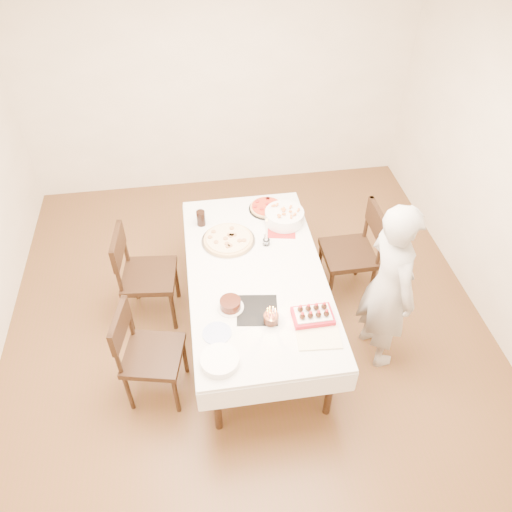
{
  "coord_description": "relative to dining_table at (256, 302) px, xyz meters",
  "views": [
    {
      "loc": [
        -0.37,
        -2.91,
        3.74
      ],
      "look_at": [
        0.07,
        0.02,
        0.94
      ],
      "focal_mm": 35.0,
      "sensor_mm": 36.0,
      "label": 1
    }
  ],
  "objects": [
    {
      "name": "chair_left_savory",
      "position": [
        -0.93,
        0.34,
        0.13
      ],
      "size": [
        0.57,
        0.57,
        1.01
      ],
      "primitive_type": null,
      "rotation": [
        0.0,
        0.0,
        3.04
      ],
      "color": "black",
      "rests_on": "floor"
    },
    {
      "name": "chair_left_dessert",
      "position": [
        -0.9,
        -0.52,
        0.1
      ],
      "size": [
        0.58,
        0.58,
        0.96
      ],
      "primitive_type": null,
      "rotation": [
        0.0,
        0.0,
        2.92
      ],
      "color": "black",
      "rests_on": "floor"
    },
    {
      "name": "ceiling",
      "position": [
        -0.07,
        -0.02,
        2.33
      ],
      "size": [
        5.0,
        5.0,
        0.0
      ],
      "primitive_type": "plane",
      "rotation": [
        3.14,
        0.0,
        0.0
      ],
      "color": "white",
      "rests_on": "wall_back"
    },
    {
      "name": "pizza_white",
      "position": [
        -0.19,
        0.43,
        0.4
      ],
      "size": [
        0.59,
        0.59,
        0.04
      ],
      "primitive_type": "cylinder",
      "rotation": [
        0.0,
        0.0,
        -0.24
      ],
      "color": "beige",
      "rests_on": "dining_table"
    },
    {
      "name": "plate_stack",
      "position": [
        -0.39,
        -0.86,
        0.4
      ],
      "size": [
        0.35,
        0.35,
        0.06
      ],
      "primitive_type": "cylinder",
      "rotation": [
        0.0,
        0.0,
        0.33
      ],
      "color": "white",
      "rests_on": "dining_table"
    },
    {
      "name": "cola_glass",
      "position": [
        -0.41,
        0.7,
        0.45
      ],
      "size": [
        0.08,
        0.08,
        0.15
      ],
      "primitive_type": "cylinder",
      "rotation": [
        0.0,
        0.0,
        0.03
      ],
      "color": "black",
      "rests_on": "dining_table"
    },
    {
      "name": "box_lid",
      "position": [
        0.36,
        -0.75,
        0.38
      ],
      "size": [
        0.34,
        0.24,
        0.03
      ],
      "primitive_type": "cube",
      "rotation": [
        0.0,
        0.0,
        -0.08
      ],
      "color": "beige",
      "rests_on": "dining_table"
    },
    {
      "name": "strawberry_box",
      "position": [
        0.36,
        -0.56,
        0.41
      ],
      "size": [
        0.31,
        0.21,
        0.08
      ],
      "primitive_type": null,
      "rotation": [
        0.0,
        0.0,
        0.01
      ],
      "color": "maroon",
      "rests_on": "dining_table"
    },
    {
      "name": "shaker_pair",
      "position": [
        0.14,
        0.33,
        0.42
      ],
      "size": [
        0.08,
        0.08,
        0.09
      ],
      "primitive_type": null,
      "rotation": [
        0.0,
        0.0,
        0.06
      ],
      "color": "white",
      "rests_on": "dining_table"
    },
    {
      "name": "pasta_bowl",
      "position": [
        0.36,
        0.62,
        0.44
      ],
      "size": [
        0.43,
        0.43,
        0.12
      ],
      "primitive_type": "cylinder",
      "rotation": [
        0.0,
        0.0,
        0.22
      ],
      "color": "white",
      "rests_on": "dining_table"
    },
    {
      "name": "red_placemat",
      "position": [
        0.32,
        0.52,
        0.38
      ],
      "size": [
        0.3,
        0.3,
        0.01
      ],
      "primitive_type": "cube",
      "rotation": [
        0.0,
        0.0,
        -0.19
      ],
      "color": "#B21E1E",
      "rests_on": "dining_table"
    },
    {
      "name": "birthday_cake",
      "position": [
        0.03,
        -0.55,
        0.45
      ],
      "size": [
        0.12,
        0.12,
        0.13
      ],
      "primitive_type": "cylinder",
      "rotation": [
        0.0,
        0.0,
        0.02
      ],
      "color": "#3D1B10",
      "rests_on": "dining_table"
    },
    {
      "name": "pizza_pepperoni",
      "position": [
        0.23,
        0.84,
        0.4
      ],
      "size": [
        0.45,
        0.45,
        0.04
      ],
      "primitive_type": "cylinder",
      "rotation": [
        0.0,
        0.0,
        -0.37
      ],
      "color": "red",
      "rests_on": "dining_table"
    },
    {
      "name": "chair_right_savory",
      "position": [
        0.94,
        0.36,
        0.13
      ],
      "size": [
        0.52,
        0.52,
        1.02
      ],
      "primitive_type": null,
      "rotation": [
        0.0,
        0.0,
        0.0
      ],
      "color": "black",
      "rests_on": "floor"
    },
    {
      "name": "person",
      "position": [
        1.02,
        -0.38,
        0.44
      ],
      "size": [
        0.49,
        0.65,
        1.63
      ],
      "primitive_type": "imported",
      "rotation": [
        0.0,
        0.0,
        1.75
      ],
      "color": "#ACA8A2",
      "rests_on": "floor"
    },
    {
      "name": "floor",
      "position": [
        -0.07,
        -0.02,
        -0.38
      ],
      "size": [
        5.0,
        5.0,
        0.0
      ],
      "primitive_type": "plane",
      "color": "brown",
      "rests_on": "ground"
    },
    {
      "name": "wall_back",
      "position": [
        -0.07,
        2.48,
        0.98
      ],
      "size": [
        4.5,
        0.04,
        2.7
      ],
      "primitive_type": "cube",
      "color": "white",
      "rests_on": "floor"
    },
    {
      "name": "layer_cake",
      "position": [
        -0.26,
        -0.36,
        0.42
      ],
      "size": [
        0.24,
        0.24,
        0.09
      ],
      "primitive_type": "cylinder",
      "rotation": [
        0.0,
        0.0,
        -0.14
      ],
      "color": "#38170E",
      "rests_on": "dining_table"
    },
    {
      "name": "taper_candle",
      "position": [
        0.14,
        0.34,
        0.52
      ],
      "size": [
        0.08,
        0.08,
        0.3
      ],
      "primitive_type": "cylinder",
      "rotation": [
        0.0,
        0.0,
        0.32
      ],
      "color": "white",
      "rests_on": "dining_table"
    },
    {
      "name": "china_plate",
      "position": [
        -0.39,
        -0.6,
        0.38
      ],
      "size": [
        0.24,
        0.24,
        0.01
      ],
      "primitive_type": "cylinder",
      "rotation": [
        0.0,
        0.0,
        -0.09
      ],
      "color": "white",
      "rests_on": "dining_table"
    },
    {
      "name": "cake_board",
      "position": [
        -0.05,
        -0.42,
        0.38
      ],
      "size": [
        0.36,
        0.36,
        0.01
      ],
      "primitive_type": "cube",
      "rotation": [
        0.0,
        0.0,
        -0.14
      ],
      "color": "black",
      "rests_on": "dining_table"
    },
    {
      "name": "dining_table",
      "position": [
        0.0,
        0.0,
        0.0
      ],
      "size": [
        1.64,
        2.36,
        0.75
      ],
      "primitive_type": "cube",
      "rotation": [
        0.0,
        0.0,
        -0.25
      ],
      "color": "white",
      "rests_on": "floor"
    }
  ]
}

